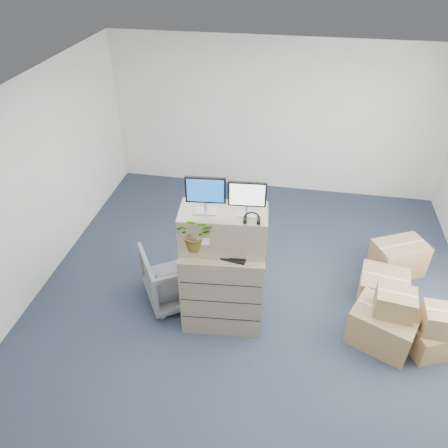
# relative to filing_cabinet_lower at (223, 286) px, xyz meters

# --- Properties ---
(ground) EXTENTS (7.00, 7.00, 0.00)m
(ground) POSITION_rel_filing_cabinet_lower_xyz_m (0.32, 0.06, -0.58)
(ground) COLOR #252D43
(ground) RESTS_ON ground
(wall_back) EXTENTS (6.00, 0.02, 2.80)m
(wall_back) POSITION_rel_filing_cabinet_lower_xyz_m (0.32, 3.57, 0.82)
(wall_back) COLOR silver
(wall_back) RESTS_ON ground
(filing_cabinet_lower) EXTENTS (1.05, 0.70, 1.17)m
(filing_cabinet_lower) POSITION_rel_filing_cabinet_lower_xyz_m (0.00, 0.00, 0.00)
(filing_cabinet_lower) COLOR #9A8C6A
(filing_cabinet_lower) RESTS_ON ground
(filing_cabinet_upper) EXTENTS (1.04, 0.59, 0.50)m
(filing_cabinet_upper) POSITION_rel_filing_cabinet_lower_xyz_m (-0.01, 0.06, 0.84)
(filing_cabinet_upper) COLOR #9A8C6A
(filing_cabinet_upper) RESTS_ON filing_cabinet_lower
(monitor_left) EXTENTS (0.45, 0.19, 0.44)m
(monitor_left) POSITION_rel_filing_cabinet_lower_xyz_m (-0.20, 0.02, 1.33)
(monitor_left) COLOR #99999E
(monitor_left) RESTS_ON filing_cabinet_upper
(monitor_right) EXTENTS (0.42, 0.18, 0.41)m
(monitor_right) POSITION_rel_filing_cabinet_lower_xyz_m (0.26, 0.04, 1.32)
(monitor_right) COLOR #99999E
(monitor_right) RESTS_ON filing_cabinet_upper
(headphones) EXTENTS (0.18, 0.04, 0.18)m
(headphones) POSITION_rel_filing_cabinet_lower_xyz_m (0.34, -0.10, 1.13)
(headphones) COLOR black
(headphones) RESTS_ON filing_cabinet_upper
(keyboard) EXTENTS (0.53, 0.29, 0.03)m
(keyboard) POSITION_rel_filing_cabinet_lower_xyz_m (0.06, -0.10, 0.60)
(keyboard) COLOR black
(keyboard) RESTS_ON filing_cabinet_lower
(mouse) EXTENTS (0.13, 0.09, 0.04)m
(mouse) POSITION_rel_filing_cabinet_lower_xyz_m (0.36, -0.09, 0.61)
(mouse) COLOR silver
(mouse) RESTS_ON filing_cabinet_lower
(water_bottle) EXTENTS (0.09, 0.09, 0.32)m
(water_bottle) POSITION_rel_filing_cabinet_lower_xyz_m (0.10, 0.04, 0.75)
(water_bottle) COLOR #989BA1
(water_bottle) RESTS_ON filing_cabinet_lower
(phone_dock) EXTENTS (0.08, 0.07, 0.17)m
(phone_dock) POSITION_rel_filing_cabinet_lower_xyz_m (-0.06, 0.02, 0.64)
(phone_dock) COLOR silver
(phone_dock) RESTS_ON filing_cabinet_lower
(external_drive) EXTENTS (0.27, 0.22, 0.07)m
(external_drive) POSITION_rel_filing_cabinet_lower_xyz_m (0.29, 0.15, 0.62)
(external_drive) COLOR black
(external_drive) RESTS_ON filing_cabinet_lower
(tissue_box) EXTENTS (0.27, 0.21, 0.09)m
(tissue_box) POSITION_rel_filing_cabinet_lower_xyz_m (0.33, 0.10, 0.70)
(tissue_box) COLOR #3A6CC5
(tissue_box) RESTS_ON external_drive
(potted_plant) EXTENTS (0.47, 0.51, 0.46)m
(potted_plant) POSITION_rel_filing_cabinet_lower_xyz_m (-0.28, -0.13, 0.84)
(potted_plant) COLOR #93A787
(potted_plant) RESTS_ON filing_cabinet_lower
(office_chair) EXTENTS (1.13, 1.11, 0.86)m
(office_chair) POSITION_rel_filing_cabinet_lower_xyz_m (-0.70, 0.31, -0.15)
(office_chair) COLOR slate
(office_chair) RESTS_ON ground
(cardboard_boxes) EXTENTS (1.36, 2.18, 0.82)m
(cardboard_boxes) POSITION_rel_filing_cabinet_lower_xyz_m (2.22, 0.46, -0.30)
(cardboard_boxes) COLOR olive
(cardboard_boxes) RESTS_ON ground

